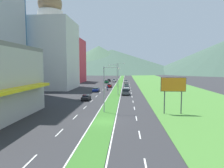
# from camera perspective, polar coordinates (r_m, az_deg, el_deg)

# --- Properties ---
(ground_plane) EXTENTS (600.00, 600.00, 0.00)m
(ground_plane) POSITION_cam_1_polar(r_m,az_deg,el_deg) (29.18, -2.57, -11.49)
(ground_plane) COLOR #2D2D30
(grass_median) EXTENTS (3.20, 240.00, 0.06)m
(grass_median) POSITION_cam_1_polar(r_m,az_deg,el_deg) (88.21, 2.10, -0.27)
(grass_median) COLOR #387028
(grass_median) RESTS_ON ground_plane
(grass_verge_right) EXTENTS (24.00, 240.00, 0.06)m
(grass_verge_right) POSITION_cam_1_polar(r_m,az_deg,el_deg) (89.81, 15.35, -0.36)
(grass_verge_right) COLOR #477F33
(grass_verge_right) RESTS_ON ground_plane
(lane_dash_left_1) EXTENTS (0.16, 2.80, 0.01)m
(lane_dash_left_1) POSITION_cam_1_polar(r_m,az_deg,el_deg) (19.36, -23.83, -20.83)
(lane_dash_left_1) COLOR silver
(lane_dash_left_1) RESTS_ON ground_plane
(lane_dash_left_2) EXTENTS (0.16, 2.80, 0.01)m
(lane_dash_left_2) POSITION_cam_1_polar(r_m,az_deg,el_deg) (25.71, -15.68, -13.99)
(lane_dash_left_2) COLOR silver
(lane_dash_left_2) RESTS_ON ground_plane
(lane_dash_left_3) EXTENTS (0.16, 2.80, 0.01)m
(lane_dash_left_3) POSITION_cam_1_polar(r_m,az_deg,el_deg) (32.56, -11.10, -9.80)
(lane_dash_left_3) COLOR silver
(lane_dash_left_3) RESTS_ON ground_plane
(lane_dash_left_4) EXTENTS (0.16, 2.80, 0.01)m
(lane_dash_left_4) POSITION_cam_1_polar(r_m,az_deg,el_deg) (39.65, -8.20, -7.05)
(lane_dash_left_4) COLOR silver
(lane_dash_left_4) RESTS_ON ground_plane
(lane_dash_left_5) EXTENTS (0.16, 2.80, 0.01)m
(lane_dash_left_5) POSITION_cam_1_polar(r_m,az_deg,el_deg) (46.88, -6.20, -5.14)
(lane_dash_left_5) COLOR silver
(lane_dash_left_5) RESTS_ON ground_plane
(lane_dash_left_6) EXTENTS (0.16, 2.80, 0.01)m
(lane_dash_left_6) POSITION_cam_1_polar(r_m,az_deg,el_deg) (54.19, -4.75, -3.73)
(lane_dash_left_6) COLOR silver
(lane_dash_left_6) RESTS_ON ground_plane
(lane_dash_left_7) EXTENTS (0.16, 2.80, 0.01)m
(lane_dash_left_7) POSITION_cam_1_polar(r_m,az_deg,el_deg) (61.54, -3.65, -2.66)
(lane_dash_left_7) COLOR silver
(lane_dash_left_7) RESTS_ON ground_plane
(lane_dash_left_8) EXTENTS (0.16, 2.80, 0.01)m
(lane_dash_left_8) POSITION_cam_1_polar(r_m,az_deg,el_deg) (68.93, -2.79, -1.81)
(lane_dash_left_8) COLOR silver
(lane_dash_left_8) RESTS_ON ground_plane
(lane_dash_left_9) EXTENTS (0.16, 2.80, 0.01)m
(lane_dash_left_9) POSITION_cam_1_polar(r_m,az_deg,el_deg) (76.35, -2.09, -1.13)
(lane_dash_left_9) COLOR silver
(lane_dash_left_9) RESTS_ON ground_plane
(lane_dash_left_10) EXTENTS (0.16, 2.80, 0.01)m
(lane_dash_left_10) POSITION_cam_1_polar(r_m,az_deg,el_deg) (83.79, -1.52, -0.57)
(lane_dash_left_10) COLOR silver
(lane_dash_left_10) RESTS_ON ground_plane
(lane_dash_left_11) EXTENTS (0.16, 2.80, 0.01)m
(lane_dash_left_11) POSITION_cam_1_polar(r_m,az_deg,el_deg) (91.23, -1.04, -0.10)
(lane_dash_left_11) COLOR silver
(lane_dash_left_11) RESTS_ON ground_plane
(lane_dash_left_12) EXTENTS (0.16, 2.80, 0.01)m
(lane_dash_left_12) POSITION_cam_1_polar(r_m,az_deg,el_deg) (98.69, -0.63, 0.29)
(lane_dash_left_12) COLOR silver
(lane_dash_left_12) RESTS_ON ground_plane
(lane_dash_left_13) EXTENTS (0.16, 2.80, 0.01)m
(lane_dash_left_13) POSITION_cam_1_polar(r_m,az_deg,el_deg) (106.16, -0.28, 0.64)
(lane_dash_left_13) COLOR silver
(lane_dash_left_13) RESTS_ON ground_plane
(lane_dash_right_1) EXTENTS (0.16, 2.80, 0.01)m
(lane_dash_right_1) POSITION_cam_1_polar(r_m,az_deg,el_deg) (17.48, 10.28, -23.43)
(lane_dash_right_1) COLOR silver
(lane_dash_right_1) RESTS_ON ground_plane
(lane_dash_right_2) EXTENTS (0.16, 2.80, 0.01)m
(lane_dash_right_2) POSITION_cam_1_polar(r_m,az_deg,el_deg) (24.33, 8.39, -14.96)
(lane_dash_right_2) COLOR silver
(lane_dash_right_2) RESTS_ON ground_plane
(lane_dash_right_3) EXTENTS (0.16, 2.80, 0.01)m
(lane_dash_right_3) POSITION_cam_1_polar(r_m,az_deg,el_deg) (31.48, 7.41, -10.26)
(lane_dash_right_3) COLOR silver
(lane_dash_right_3) RESTS_ON ground_plane
(lane_dash_right_4) EXTENTS (0.16, 2.80, 0.01)m
(lane_dash_right_4) POSITION_cam_1_polar(r_m,az_deg,el_deg) (38.77, 6.81, -7.32)
(lane_dash_right_4) COLOR silver
(lane_dash_right_4) RESTS_ON ground_plane
(lane_dash_right_5) EXTENTS (0.16, 2.80, 0.01)m
(lane_dash_right_5) POSITION_cam_1_polar(r_m,az_deg,el_deg) (46.14, 6.41, -5.31)
(lane_dash_right_5) COLOR silver
(lane_dash_right_5) RESTS_ON ground_plane
(lane_dash_right_6) EXTENTS (0.16, 2.80, 0.01)m
(lane_dash_right_6) POSITION_cam_1_polar(r_m,az_deg,el_deg) (53.54, 6.12, -3.85)
(lane_dash_right_6) COLOR silver
(lane_dash_right_6) RESTS_ON ground_plane
(lane_dash_right_7) EXTENTS (0.16, 2.80, 0.01)m
(lane_dash_right_7) POSITION_cam_1_polar(r_m,az_deg,el_deg) (60.98, 5.90, -2.75)
(lane_dash_right_7) COLOR silver
(lane_dash_right_7) RESTS_ON ground_plane
(lane_dash_right_8) EXTENTS (0.16, 2.80, 0.01)m
(lane_dash_right_8) POSITION_cam_1_polar(r_m,az_deg,el_deg) (68.43, 5.73, -1.88)
(lane_dash_right_8) COLOR silver
(lane_dash_right_8) RESTS_ON ground_plane
(lane_dash_right_9) EXTENTS (0.16, 2.80, 0.01)m
(lane_dash_right_9) POSITION_cam_1_polar(r_m,az_deg,el_deg) (75.90, 5.59, -1.19)
(lane_dash_right_9) COLOR silver
(lane_dash_right_9) RESTS_ON ground_plane
(lane_dash_right_10) EXTENTS (0.16, 2.80, 0.01)m
(lane_dash_right_10) POSITION_cam_1_polar(r_m,az_deg,el_deg) (83.37, 5.48, -0.62)
(lane_dash_right_10) COLOR silver
(lane_dash_right_10) RESTS_ON ground_plane
(lane_dash_right_11) EXTENTS (0.16, 2.80, 0.01)m
(lane_dash_right_11) POSITION_cam_1_polar(r_m,az_deg,el_deg) (90.86, 5.38, -0.15)
(lane_dash_right_11) COLOR silver
(lane_dash_right_11) RESTS_ON ground_plane
(lane_dash_right_12) EXTENTS (0.16, 2.80, 0.01)m
(lane_dash_right_12) POSITION_cam_1_polar(r_m,az_deg,el_deg) (98.34, 5.30, 0.25)
(lane_dash_right_12) COLOR silver
(lane_dash_right_12) RESTS_ON ground_plane
(lane_dash_right_13) EXTENTS (0.16, 2.80, 0.01)m
(lane_dash_right_13) POSITION_cam_1_polar(r_m,az_deg,el_deg) (105.84, 5.23, 0.60)
(lane_dash_right_13) COLOR silver
(lane_dash_right_13) RESTS_ON ground_plane
(edge_line_median_left) EXTENTS (0.16, 240.00, 0.01)m
(edge_line_median_left) POSITION_cam_1_polar(r_m,az_deg,el_deg) (88.30, 0.96, -0.28)
(edge_line_median_left) COLOR silver
(edge_line_median_left) RESTS_ON ground_plane
(edge_line_median_right) EXTENTS (0.16, 240.00, 0.01)m
(edge_line_median_right) POSITION_cam_1_polar(r_m,az_deg,el_deg) (88.16, 3.24, -0.29)
(edge_line_median_right) COLOR silver
(edge_line_median_right) RESTS_ON ground_plane
(domed_building) EXTENTS (17.48, 17.48, 36.58)m
(domed_building) POSITION_cam_1_polar(r_m,az_deg,el_deg) (77.15, -17.93, 9.82)
(domed_building) COLOR silver
(domed_building) RESTS_ON ground_plane
(midrise_colored) EXTENTS (14.86, 14.86, 23.40)m
(midrise_colored) POSITION_cam_1_polar(r_m,az_deg,el_deg) (108.10, -12.56, 6.80)
(midrise_colored) COLOR #D83847
(midrise_colored) RESTS_ON ground_plane
(hill_far_left) EXTENTS (153.80, 153.80, 40.41)m
(hill_far_left) POSITION_cam_1_polar(r_m,az_deg,el_deg) (288.09, -4.06, 7.49)
(hill_far_left) COLOR #47664C
(hill_far_left) RESTS_ON ground_plane
(hill_far_center) EXTENTS (222.30, 222.30, 35.61)m
(hill_far_center) POSITION_cam_1_polar(r_m,az_deg,el_deg) (296.07, -0.03, 6.97)
(hill_far_center) COLOR #3D5647
(hill_far_center) RESTS_ON ground_plane
(street_lamp_near) EXTENTS (3.10, 0.32, 8.46)m
(street_lamp_near) POSITION_cam_1_polar(r_m,az_deg,el_deg) (34.29, -1.85, -0.58)
(street_lamp_near) COLOR #99999E
(street_lamp_near) RESTS_ON ground_plane
(street_lamp_mid) EXTENTS (3.06, 0.42, 9.22)m
(street_lamp_mid) POSITION_cam_1_polar(r_m,az_deg,el_deg) (56.57, 1.51, 2.07)
(street_lamp_mid) COLOR #99999E
(street_lamp_mid) RESTS_ON ground_plane
(street_lamp_far) EXTENTS (3.32, 0.47, 10.15)m
(street_lamp_far) POSITION_cam_1_polar(r_m,az_deg,el_deg) (79.10, 1.80, 3.31)
(street_lamp_far) COLOR #99999E
(street_lamp_far) RESTS_ON ground_plane
(billboard_roadside) EXTENTS (4.41, 0.28, 6.57)m
(billboard_roadside) POSITION_cam_1_polar(r_m,az_deg,el_deg) (34.73, 18.14, -0.77)
(billboard_roadside) COLOR #4C4C51
(billboard_roadside) RESTS_ON ground_plane
(car_0) EXTENTS (1.88, 4.36, 1.58)m
(car_0) POSITION_cam_1_polar(r_m,az_deg,el_deg) (105.99, 0.61, 1.06)
(car_0) COLOR silver
(car_0) RESTS_ON ground_plane
(car_1) EXTENTS (1.92, 4.75, 1.38)m
(car_1) POSITION_cam_1_polar(r_m,az_deg,el_deg) (77.28, 4.42, -0.54)
(car_1) COLOR #0C5128
(car_1) RESTS_ON ground_plane
(car_2) EXTENTS (1.86, 4.74, 1.42)m
(car_2) POSITION_cam_1_polar(r_m,az_deg,el_deg) (77.87, -0.79, -0.47)
(car_2) COLOR maroon
(car_2) RESTS_ON ground_plane
(car_3) EXTENTS (1.91, 4.35, 1.46)m
(car_3) POSITION_cam_1_polar(r_m,az_deg,el_deg) (110.55, -0.96, 1.20)
(car_3) COLOR black
(car_3) RESTS_ON ground_plane
(car_4) EXTENTS (1.89, 4.01, 1.38)m
(car_4) POSITION_cam_1_polar(r_m,az_deg,el_deg) (48.01, -7.87, -4.05)
(car_4) COLOR black
(car_4) RESTS_ON ground_plane
(car_5) EXTENTS (2.01, 4.51, 1.35)m
(car_5) POSITION_cam_1_polar(r_m,az_deg,el_deg) (64.25, -4.90, -1.70)
(car_5) COLOR navy
(car_5) RESTS_ON ground_plane
(car_6) EXTENTS (1.97, 4.65, 1.56)m
(car_6) POSITION_cam_1_polar(r_m,az_deg,el_deg) (98.70, -1.63, 0.75)
(car_6) COLOR #0C5128
(car_6) RESTS_ON ground_plane
(car_7) EXTENTS (2.01, 4.10, 1.51)m
(car_7) POSITION_cam_1_polar(r_m,az_deg,el_deg) (69.25, 4.48, -1.15)
(car_7) COLOR silver
(car_7) RESTS_ON ground_plane
(car_8) EXTENTS (2.02, 4.18, 1.43)m
(car_8) POSITION_cam_1_polar(r_m,az_deg,el_deg) (99.30, 4.27, 0.73)
(car_8) COLOR silver
(car_8) RESTS_ON ground_plane
(pickup_truck_0) EXTENTS (2.18, 5.40, 2.00)m
(pickup_truck_0) POSITION_cam_1_polar(r_m,az_deg,el_deg) (57.02, 4.12, -2.29)
(pickup_truck_0) COLOR #515459
(pickup_truck_0) RESTS_ON ground_plane
(motorcycle_rider) EXTENTS (0.36, 2.00, 1.80)m
(motorcycle_rider) POSITION_cam_1_polar(r_m,az_deg,el_deg) (67.91, -1.42, -1.29)
(motorcycle_rider) COLOR black
(motorcycle_rider) RESTS_ON ground_plane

